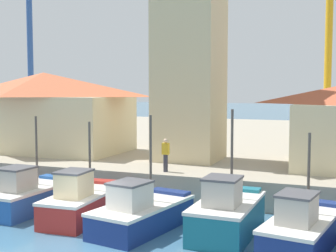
{
  "coord_description": "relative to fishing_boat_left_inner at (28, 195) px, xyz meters",
  "views": [
    {
      "loc": [
        8.87,
        -13.83,
        5.44
      ],
      "look_at": [
        0.14,
        8.22,
        3.5
      ],
      "focal_mm": 50.0,
      "sensor_mm": 36.0,
      "label": 1
    }
  ],
  "objects": [
    {
      "name": "port_crane_near",
      "position": [
        -16.04,
        21.02,
        7.47
      ],
      "size": [
        4.42,
        7.96,
        17.53
      ],
      "color": "navy",
      "rests_on": "quay_wharf"
    },
    {
      "name": "fishing_boat_center",
      "position": [
        5.83,
        -0.69,
        -0.03
      ],
      "size": [
        2.81,
        4.92,
        4.39
      ],
      "color": "navy",
      "rests_on": "ground"
    },
    {
      "name": "ground_plane",
      "position": [
        4.36,
        -2.79,
        -0.71
      ],
      "size": [
        300.0,
        300.0,
        0.0
      ],
      "primitive_type": "plane",
      "color": "teal"
    },
    {
      "name": "warehouse_left",
      "position": [
        -5.44,
        8.64,
        3.25
      ],
      "size": [
        11.01,
        6.06,
        5.07
      ],
      "color": "beige",
      "rests_on": "quay_wharf"
    },
    {
      "name": "quay_wharf",
      "position": [
        4.36,
        23.42,
        -0.03
      ],
      "size": [
        120.0,
        40.0,
        1.36
      ],
      "primitive_type": "cube",
      "color": "#A89E89",
      "rests_on": "ground"
    },
    {
      "name": "fishing_boat_right_inner",
      "position": [
        11.78,
        -0.68,
        0.01
      ],
      "size": [
        2.56,
        4.89,
        3.91
      ],
      "color": "navy",
      "rests_on": "ground"
    },
    {
      "name": "clock_tower",
      "position": [
        4.64,
        8.34,
        8.74
      ],
      "size": [
        3.97,
        3.97,
        17.02
      ],
      "color": "beige",
      "rests_on": "quay_wharf"
    },
    {
      "name": "port_crane_far",
      "position": [
        11.29,
        22.02,
        9.03
      ],
      "size": [
        3.04,
        9.39,
        22.44
      ],
      "color": "#976E11",
      "rests_on": "quay_wharf"
    },
    {
      "name": "fishing_boat_left_inner",
      "position": [
        0.0,
        0.0,
        0.0
      ],
      "size": [
        2.25,
        4.58,
        4.17
      ],
      "color": "#2356A8",
      "rests_on": "ground"
    },
    {
      "name": "dock_worker_near_tower",
      "position": [
        4.83,
        4.27,
        1.5
      ],
      "size": [
        0.34,
        0.22,
        1.62
      ],
      "color": "#33333D",
      "rests_on": "quay_wharf"
    },
    {
      "name": "fishing_boat_mid_left",
      "position": [
        2.95,
        -0.23,
        0.03
      ],
      "size": [
        2.1,
        4.64,
        4.01
      ],
      "color": "#AD2823",
      "rests_on": "ground"
    },
    {
      "name": "fishing_boat_mid_right",
      "position": [
        9.03,
        -0.06,
        0.1
      ],
      "size": [
        2.14,
        4.38,
        4.64
      ],
      "color": "#196B7F",
      "rests_on": "ground"
    }
  ]
}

